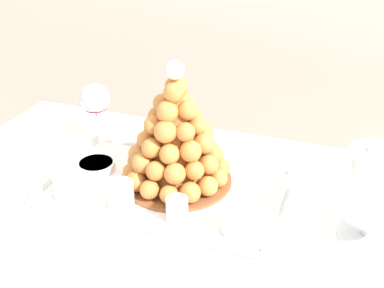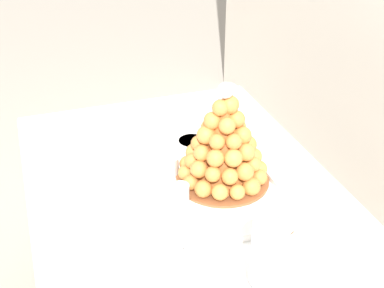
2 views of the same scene
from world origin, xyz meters
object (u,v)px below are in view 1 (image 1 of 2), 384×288
object	(u,v)px
serving_tray	(166,188)
dessert_cup_mid_right	(234,221)
dessert_cup_left	(67,185)
dessert_cup_mid_left	(121,195)
creme_brulee_ramekin	(96,166)
croquembouche	(176,138)
dessert_cup_centre	(177,210)
macaron_goblet	(375,186)
wine_glass	(95,100)

from	to	relation	value
serving_tray	dessert_cup_mid_right	xyz separation A→B (m)	(0.19, -0.11, 0.03)
dessert_cup_mid_right	dessert_cup_left	bearing A→B (deg)	-179.87
serving_tray	dessert_cup_left	size ratio (longest dim) A/B	8.61
dessert_cup_mid_right	dessert_cup_mid_left	bearing A→B (deg)	179.14
creme_brulee_ramekin	croquembouche	bearing A→B (deg)	6.29
dessert_cup_mid_left	serving_tray	bearing A→B (deg)	57.73
serving_tray	croquembouche	world-z (taller)	croquembouche
dessert_cup_mid_left	creme_brulee_ramekin	size ratio (longest dim) A/B	0.64
dessert_cup_centre	macaron_goblet	xyz separation A→B (m)	(0.38, 0.09, 0.09)
dessert_cup_left	dessert_cup_mid_right	xyz separation A→B (m)	(0.39, 0.00, 0.00)
dessert_cup_mid_left	dessert_cup_mid_right	size ratio (longest dim) A/B	1.03
dessert_cup_mid_right	creme_brulee_ramekin	world-z (taller)	dessert_cup_mid_right
macaron_goblet	wine_glass	world-z (taller)	macaron_goblet
croquembouche	creme_brulee_ramekin	size ratio (longest dim) A/B	3.24
dessert_cup_left	dessert_cup_mid_right	size ratio (longest dim) A/B	1.08
croquembouche	dessert_cup_left	distance (m)	0.27
wine_glass	dessert_cup_mid_left	bearing A→B (deg)	-52.29
dessert_cup_mid_right	macaron_goblet	distance (m)	0.29
dessert_cup_mid_left	dessert_cup_left	bearing A→B (deg)	-177.93
creme_brulee_ramekin	dessert_cup_mid_left	bearing A→B (deg)	-42.05
dessert_cup_centre	wine_glass	xyz separation A→B (m)	(-0.34, 0.28, 0.09)
dessert_cup_centre	creme_brulee_ramekin	distance (m)	0.29
dessert_cup_mid_left	wine_glass	bearing A→B (deg)	127.71
dessert_cup_mid_left	dessert_cup_centre	size ratio (longest dim) A/B	1.12
wine_glass	dessert_cup_centre	bearing A→B (deg)	-38.76
croquembouche	dessert_cup_mid_left	bearing A→B (deg)	-119.21
croquembouche	dessert_cup_mid_left	distance (m)	0.18
dessert_cup_left	creme_brulee_ramekin	xyz separation A→B (m)	(0.01, 0.12, -0.01)
dessert_cup_mid_left	dessert_cup_centre	distance (m)	0.14
serving_tray	wine_glass	size ratio (longest dim) A/B	3.21
creme_brulee_ramekin	macaron_goblet	xyz separation A→B (m)	(0.64, -0.03, 0.10)
dessert_cup_left	creme_brulee_ramekin	world-z (taller)	dessert_cup_left
dessert_cup_mid_left	creme_brulee_ramekin	bearing A→B (deg)	137.95
croquembouche	macaron_goblet	world-z (taller)	croquembouche
dessert_cup_left	dessert_cup_mid_right	distance (m)	0.39
macaron_goblet	dessert_cup_mid_right	bearing A→B (deg)	-160.93
wine_glass	croquembouche	bearing A→B (deg)	-24.76
macaron_goblet	creme_brulee_ramekin	bearing A→B (deg)	177.30
croquembouche	dessert_cup_mid_right	size ratio (longest dim) A/B	5.18
croquembouche	dessert_cup_left	world-z (taller)	croquembouche
croquembouche	creme_brulee_ramekin	world-z (taller)	croquembouche
dessert_cup_mid_right	macaron_goblet	size ratio (longest dim) A/B	0.29
serving_tray	macaron_goblet	size ratio (longest dim) A/B	2.65
croquembouche	dessert_cup_left	xyz separation A→B (m)	(-0.21, -0.14, -0.09)
dessert_cup_centre	macaron_goblet	world-z (taller)	macaron_goblet
dessert_cup_centre	dessert_cup_mid_right	world-z (taller)	dessert_cup_mid_right
dessert_cup_mid_right	wine_glass	size ratio (longest dim) A/B	0.35
croquembouche	dessert_cup_centre	size ratio (longest dim) A/B	5.65
dessert_cup_left	macaron_goblet	distance (m)	0.66
wine_glass	creme_brulee_ramekin	bearing A→B (deg)	-62.41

